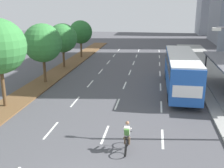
# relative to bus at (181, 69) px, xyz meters

# --- Properties ---
(median_strip) EXTENTS (2.60, 52.00, 0.12)m
(median_strip) POSITION_rel_bus_xyz_m (-13.55, 3.73, -2.01)
(median_strip) COLOR brown
(median_strip) RESTS_ON ground
(sidewalk_right) EXTENTS (4.50, 52.00, 0.15)m
(sidewalk_right) POSITION_rel_bus_xyz_m (4.00, 3.73, -1.99)
(sidewalk_right) COLOR #9E9E99
(sidewalk_right) RESTS_ON ground
(lane_divider_left) EXTENTS (0.14, 45.00, 0.01)m
(lane_divider_left) POSITION_rel_bus_xyz_m (-8.75, 0.73, -2.06)
(lane_divider_left) COLOR white
(lane_divider_left) RESTS_ON ground
(lane_divider_center) EXTENTS (0.14, 45.00, 0.01)m
(lane_divider_center) POSITION_rel_bus_xyz_m (-5.25, 0.73, -2.06)
(lane_divider_center) COLOR white
(lane_divider_center) RESTS_ON ground
(lane_divider_right) EXTENTS (0.14, 45.00, 0.01)m
(lane_divider_right) POSITION_rel_bus_xyz_m (-1.75, 0.73, -2.06)
(lane_divider_right) COLOR white
(lane_divider_right) RESTS_ON ground
(bus) EXTENTS (2.54, 11.29, 3.37)m
(bus) POSITION_rel_bus_xyz_m (0.00, 0.00, 0.00)
(bus) COLOR #2356B2
(bus) RESTS_ON ground
(cyclist) EXTENTS (0.46, 1.82, 1.71)m
(cyclist) POSITION_rel_bus_xyz_m (-3.72, -11.60, -1.28)
(cyclist) COLOR black
(cyclist) RESTS_ON ground
(median_tree_third) EXTENTS (3.77, 3.77, 5.84)m
(median_tree_third) POSITION_rel_bus_xyz_m (-13.32, 0.25, 2.00)
(median_tree_third) COLOR brown
(median_tree_third) RESTS_ON median_strip
(median_tree_fourth) EXTENTS (3.53, 3.53, 5.39)m
(median_tree_fourth) POSITION_rel_bus_xyz_m (-13.67, 7.12, 1.67)
(median_tree_fourth) COLOR brown
(median_tree_fourth) RESTS_ON median_strip
(median_tree_fifth) EXTENTS (3.37, 3.37, 5.37)m
(median_tree_fifth) POSITION_rel_bus_xyz_m (-13.31, 13.99, 1.73)
(median_tree_fifth) COLOR brown
(median_tree_fifth) RESTS_ON median_strip
(building_tall_right) EXTENTS (10.76, 8.80, 17.37)m
(building_tall_right) POSITION_rel_bus_xyz_m (13.86, 52.08, 6.62)
(building_tall_right) COLOR #8E939E
(building_tall_right) RESTS_ON ground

